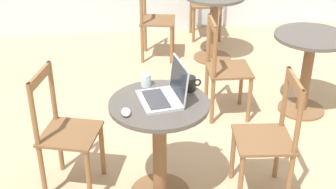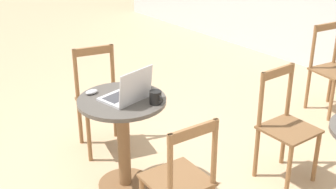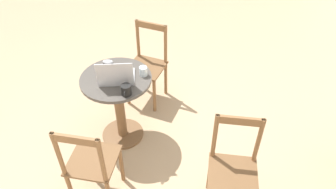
{
  "view_description": "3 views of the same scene",
  "coord_description": "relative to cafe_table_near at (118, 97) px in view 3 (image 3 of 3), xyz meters",
  "views": [
    {
      "loc": [
        -0.52,
        -2.76,
        2.24
      ],
      "look_at": [
        -0.11,
        0.19,
        0.62
      ],
      "focal_mm": 50.0,
      "sensor_mm": 36.0,
      "label": 1
    },
    {
      "loc": [
        2.39,
        -1.89,
        2.19
      ],
      "look_at": [
        -0.18,
        0.26,
        0.68
      ],
      "focal_mm": 50.0,
      "sensor_mm": 36.0,
      "label": 2
    },
    {
      "loc": [
        2.09,
        0.52,
        2.57
      ],
      "look_at": [
        -0.08,
        0.34,
        0.71
      ],
      "focal_mm": 35.0,
      "sensor_mm": 36.0,
      "label": 3
    }
  ],
  "objects": [
    {
      "name": "chair_mid_left",
      "position": [
        0.71,
        1.05,
        -0.07
      ],
      "size": [
        0.4,
        0.4,
        0.91
      ],
      "color": "brown",
      "rests_on": "ground_plane"
    },
    {
      "name": "laptop",
      "position": [
        0.04,
        0.02,
        0.29
      ],
      "size": [
        0.32,
        0.35,
        0.26
      ],
      "color": "#B7B7BC",
      "rests_on": "cafe_table_near"
    },
    {
      "name": "chair_near_right",
      "position": [
        0.74,
        -0.08,
        -0.07
      ],
      "size": [
        0.42,
        0.42,
        0.91
      ],
      "color": "brown",
      "rests_on": "ground_plane"
    },
    {
      "name": "ground_plane",
      "position": [
        0.21,
        0.15,
        -0.52
      ],
      "size": [
        16.0,
        16.0,
        0.0
      ],
      "primitive_type": "plane",
      "color": "tan"
    },
    {
      "name": "chair_near_left",
      "position": [
        -0.64,
        0.2,
        -0.07
      ],
      "size": [
        0.48,
        0.48,
        0.91
      ],
      "color": "brown",
      "rests_on": "ground_plane"
    },
    {
      "name": "mouse",
      "position": [
        -0.22,
        -0.12,
        0.25
      ],
      "size": [
        0.06,
        0.1,
        0.03
      ],
      "color": "#B7B7BC",
      "rests_on": "cafe_table_near"
    },
    {
      "name": "cafe_table_near",
      "position": [
        0.0,
        0.0,
        0.0
      ],
      "size": [
        0.66,
        0.66,
        0.76
      ],
      "color": "brown",
      "rests_on": "ground_plane"
    },
    {
      "name": "mug",
      "position": [
        0.22,
        0.14,
        0.28
      ],
      "size": [
        0.13,
        0.09,
        0.1
      ],
      "color": "black",
      "rests_on": "cafe_table_near"
    },
    {
      "name": "drinking_glass",
      "position": [
        -0.06,
        0.25,
        0.28
      ],
      "size": [
        0.07,
        0.07,
        0.09
      ],
      "color": "silver",
      "rests_on": "cafe_table_near"
    }
  ]
}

